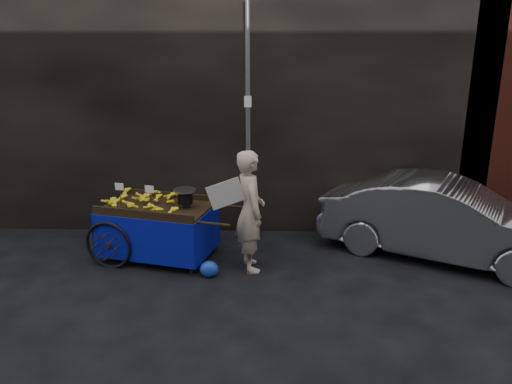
{
  "coord_description": "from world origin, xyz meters",
  "views": [
    {
      "loc": [
        0.65,
        -6.96,
        3.35
      ],
      "look_at": [
        0.45,
        0.5,
        1.08
      ],
      "focal_mm": 35.0,
      "sensor_mm": 36.0,
      "label": 1
    }
  ],
  "objects_px": {
    "banana_cart": "(154,211)",
    "vendor": "(250,211)",
    "parked_car": "(445,219)",
    "plastic_bag": "(209,269)"
  },
  "relations": [
    {
      "from": "banana_cart",
      "to": "vendor",
      "type": "xyz_separation_m",
      "value": [
        1.53,
        -0.38,
        0.15
      ]
    },
    {
      "from": "parked_car",
      "to": "banana_cart",
      "type": "bearing_deg",
      "value": 118.87
    },
    {
      "from": "banana_cart",
      "to": "parked_car",
      "type": "height_order",
      "value": "parked_car"
    },
    {
      "from": "plastic_bag",
      "to": "parked_car",
      "type": "height_order",
      "value": "parked_car"
    },
    {
      "from": "vendor",
      "to": "plastic_bag",
      "type": "height_order",
      "value": "vendor"
    },
    {
      "from": "banana_cart",
      "to": "parked_car",
      "type": "relative_size",
      "value": 0.65
    },
    {
      "from": "banana_cart",
      "to": "plastic_bag",
      "type": "relative_size",
      "value": 9.02
    },
    {
      "from": "banana_cart",
      "to": "plastic_bag",
      "type": "xyz_separation_m",
      "value": [
        0.94,
        -0.71,
        -0.65
      ]
    },
    {
      "from": "banana_cart",
      "to": "parked_car",
      "type": "distance_m",
      "value": 4.62
    },
    {
      "from": "banana_cart",
      "to": "vendor",
      "type": "bearing_deg",
      "value": 0.14
    }
  ]
}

